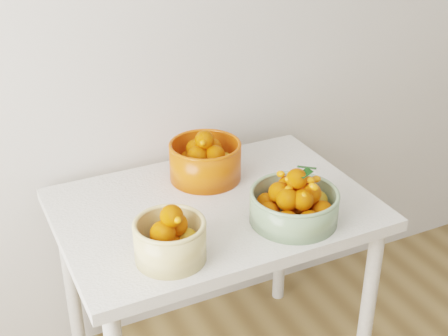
{
  "coord_description": "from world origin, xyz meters",
  "views": [
    {
      "loc": [
        -0.9,
        0.03,
        1.8
      ],
      "look_at": [
        -0.18,
        1.52,
        0.92
      ],
      "focal_mm": 50.0,
      "sensor_mm": 36.0,
      "label": 1
    }
  ],
  "objects": [
    {
      "name": "table",
      "position": [
        -0.18,
        1.6,
        0.65
      ],
      "size": [
        1.0,
        0.7,
        0.75
      ],
      "color": "silver",
      "rests_on": "ground"
    },
    {
      "name": "bowl_cream",
      "position": [
        -0.41,
        1.39,
        0.82
      ],
      "size": [
        0.24,
        0.24,
        0.17
      ],
      "rotation": [
        0.0,
        0.0,
        -0.17
      ],
      "color": "#D7BC78",
      "rests_on": "table"
    },
    {
      "name": "bowl_green",
      "position": [
        0.0,
        1.41,
        0.81
      ],
      "size": [
        0.33,
        0.33,
        0.18
      ],
      "rotation": [
        0.0,
        0.0,
        -0.21
      ],
      "color": "gray",
      "rests_on": "table"
    },
    {
      "name": "bowl_orange",
      "position": [
        -0.13,
        1.77,
        0.82
      ],
      "size": [
        0.28,
        0.28,
        0.18
      ],
      "rotation": [
        0.0,
        0.0,
        -0.13
      ],
      "color": "#CE400B",
      "rests_on": "table"
    }
  ]
}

